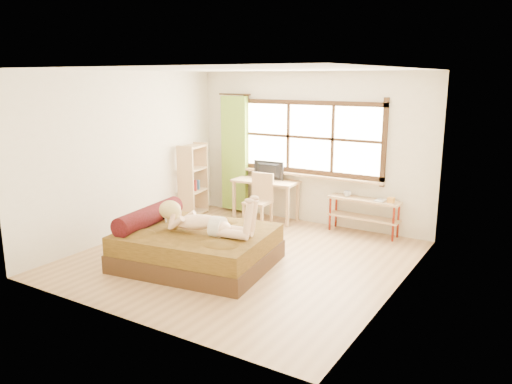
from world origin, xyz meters
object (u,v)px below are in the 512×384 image
Objects in this scene: bed at (194,246)px; kitten at (163,213)px; woman at (203,212)px; chair at (260,197)px; desk at (266,185)px; bookshelf at (193,180)px; pipe_shelf at (364,208)px.

bed reaches higher than kitten.
woman reaches higher than chair.
kitten is 2.42m from desk.
bookshelf is (-1.84, 2.09, -0.12)m from woman.
kitten is 0.32× the size of chair.
bed reaches higher than desk.
kitten is at bearing -129.27° from pipe_shelf.
bed is 2.16m from chair.
woman is at bearing -82.05° from desk.
bookshelf reaches higher than kitten.
pipe_shelf is (1.86, 0.12, -0.20)m from desk.
desk reaches higher than pipe_shelf.
kitten is (-0.87, 0.15, -0.18)m from woman.
desk is 1.87m from pipe_shelf.
bed is 0.77m from kitten.
chair is at bearing -78.53° from desk.
woman is 2.78m from bookshelf.
kitten is 0.25× the size of pipe_shelf.
pipe_shelf is at bearing 1.62° from bookshelf.
kitten is at bearing -72.02° from bookshelf.
chair is at bearing 92.45° from woman.
bed is 1.82× the size of desk.
desk is at bearing 93.05° from woman.
woman is at bearing -114.72° from pipe_shelf.
bookshelf is at bearing -179.61° from chair.
woman is at bearing -82.65° from chair.
chair reaches higher than kitten.
desk is (0.37, 2.39, 0.02)m from kitten.
desk is 0.90× the size of bookshelf.
woman is 1.04× the size of bookshelf.
bookshelf is at bearing 120.62° from bed.
bookshelf reaches higher than desk.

